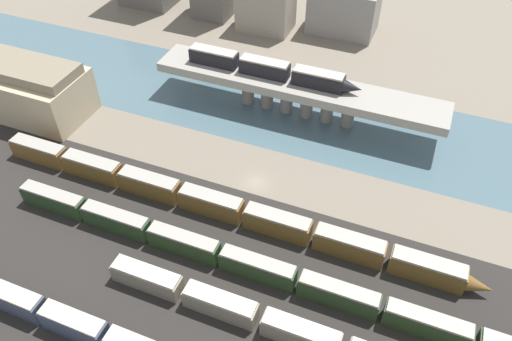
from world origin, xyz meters
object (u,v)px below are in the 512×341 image
train_yard_outer (218,206)px  warehouse_building (28,89)px  train_yard_far (305,284)px  train_on_bridge (271,69)px  train_yard_near (81,327)px

train_yard_outer → warehouse_building: bearing=166.0°
train_yard_far → warehouse_building: size_ratio=4.30×
train_on_bridge → warehouse_building: size_ratio=1.53×
train_yard_far → warehouse_building: 73.96m
train_on_bridge → warehouse_building: 52.81m
train_yard_outer → train_yard_near: bearing=-105.9°
train_yard_far → warehouse_building: bearing=162.3°
train_yard_outer → warehouse_building: size_ratio=3.61×
train_on_bridge → train_yard_outer: 34.65m
train_yard_near → train_yard_outer: 29.80m
train_on_bridge → train_yard_outer: size_ratio=0.42×
train_yard_near → warehouse_building: warehouse_building is taller
train_on_bridge → train_yard_near: size_ratio=0.48×
train_yard_near → train_yard_far: bearing=34.6°
train_on_bridge → train_yard_outer: bearing=-85.3°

